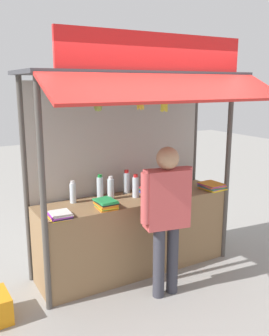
# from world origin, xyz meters

# --- Properties ---
(ground_plane) EXTENTS (20.00, 20.00, 0.00)m
(ground_plane) POSITION_xyz_m (0.00, 0.00, 0.00)
(ground_plane) COLOR gray
(stall_counter) EXTENTS (2.27, 0.58, 0.88)m
(stall_counter) POSITION_xyz_m (0.00, 0.00, 0.44)
(stall_counter) COLOR olive
(stall_counter) RESTS_ON ground
(stall_structure) EXTENTS (2.47, 1.38, 2.63)m
(stall_structure) POSITION_xyz_m (0.00, 0.06, 1.57)
(stall_structure) COLOR #4C4742
(stall_structure) RESTS_ON ground
(water_bottle_center) EXTENTS (0.06, 0.06, 0.22)m
(water_bottle_center) POSITION_xyz_m (0.36, 0.20, 0.99)
(water_bottle_center) COLOR silver
(water_bottle_center) RESTS_ON stall_counter
(water_bottle_front_right) EXTENTS (0.07, 0.07, 0.27)m
(water_bottle_front_right) POSITION_xyz_m (-0.33, 0.23, 1.01)
(water_bottle_front_right) COLOR silver
(water_bottle_front_right) RESTS_ON stall_counter
(water_bottle_back_left) EXTENTS (0.08, 0.08, 0.28)m
(water_bottle_back_left) POSITION_xyz_m (0.02, 0.22, 1.01)
(water_bottle_back_left) COLOR silver
(water_bottle_back_left) RESTS_ON stall_counter
(water_bottle_left) EXTENTS (0.07, 0.07, 0.26)m
(water_bottle_left) POSITION_xyz_m (-0.26, 0.09, 1.01)
(water_bottle_left) COLOR silver
(water_bottle_left) RESTS_ON stall_counter
(water_bottle_mid_left) EXTENTS (0.08, 0.08, 0.27)m
(water_bottle_mid_left) POSITION_xyz_m (0.02, 0.01, 1.01)
(water_bottle_mid_left) COLOR silver
(water_bottle_mid_left) RESTS_ON stall_counter
(water_bottle_front_left) EXTENTS (0.07, 0.07, 0.25)m
(water_bottle_front_left) POSITION_xyz_m (-0.68, 0.18, 1.00)
(water_bottle_front_left) COLOR silver
(water_bottle_front_left) RESTS_ON stall_counter
(magazine_stack_far_right) EXTENTS (0.23, 0.25, 0.09)m
(magazine_stack_far_right) POSITION_xyz_m (-0.44, -0.17, 0.93)
(magazine_stack_far_right) COLOR orange
(magazine_stack_far_right) RESTS_ON stall_counter
(magazine_stack_rear_center) EXTENTS (0.27, 0.30, 0.08)m
(magazine_stack_rear_center) POSITION_xyz_m (1.01, -0.17, 0.92)
(magazine_stack_rear_center) COLOR yellow
(magazine_stack_rear_center) RESTS_ON stall_counter
(magazine_stack_right) EXTENTS (0.26, 0.33, 0.07)m
(magazine_stack_right) POSITION_xyz_m (0.25, 0.02, 0.92)
(magazine_stack_right) COLOR blue
(magazine_stack_right) RESTS_ON stall_counter
(magazine_stack_far_left) EXTENTS (0.22, 0.26, 0.05)m
(magazine_stack_far_left) POSITION_xyz_m (-0.96, -0.21, 0.91)
(magazine_stack_far_left) COLOR yellow
(magazine_stack_far_left) RESTS_ON stall_counter
(banana_bunch_rightmost) EXTENTS (0.09, 0.09, 0.24)m
(banana_bunch_rightmost) POSITION_xyz_m (-0.16, -0.39, 1.99)
(banana_bunch_rightmost) COLOR #332D23
(banana_bunch_inner_right) EXTENTS (0.09, 0.09, 0.24)m
(banana_bunch_inner_right) POSITION_xyz_m (-0.61, -0.39, 1.98)
(banana_bunch_inner_right) COLOR #332D23
(banana_bunch_leftmost) EXTENTS (0.10, 0.10, 0.27)m
(banana_bunch_leftmost) POSITION_xyz_m (0.12, -0.39, 1.96)
(banana_bunch_leftmost) COLOR #332D23
(vendor_person) EXTENTS (0.59, 0.27, 1.57)m
(vendor_person) POSITION_xyz_m (0.00, -0.64, 0.94)
(vendor_person) COLOR #383842
(vendor_person) RESTS_ON ground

